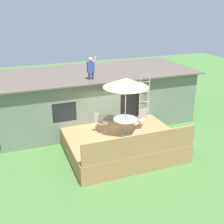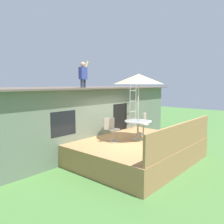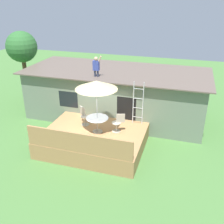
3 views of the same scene
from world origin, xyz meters
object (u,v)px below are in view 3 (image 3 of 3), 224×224
Objects in this scene: patio_umbrella at (96,85)px; patio_chair_right at (118,123)px; patio_table at (97,121)px; backyard_tree at (22,48)px; person_figure at (96,65)px; patio_chair_left at (84,116)px; step_ladder at (138,103)px.

patio_umbrella is 2.76× the size of patio_chair_right.
patio_chair_right is (0.91, 0.31, -0.13)m from patio_table.
backyard_tree reaches higher than patio_chair_right.
person_figure is 1.21× the size of patio_chair_left.
patio_umbrella is at bearing 0.00° from patio_chair_right.
patio_umbrella is 0.55× the size of backyard_tree.
step_ladder is (1.62, 1.41, -1.25)m from patio_umbrella.
patio_chair_left is (-0.89, 0.54, -1.89)m from patio_umbrella.
patio_umbrella is at bearing -33.09° from backyard_tree.
patio_umbrella is (-0.00, 0.00, 1.76)m from patio_table.
patio_table is 3.11m from person_figure.
backyard_tree is (-5.91, 3.89, 2.32)m from patio_chair_left.
patio_table is at bearing -0.00° from patio_chair_left.
backyard_tree is at bearing 160.27° from step_ladder.
backyard_tree is (-6.80, 4.43, 2.19)m from patio_table.
step_ladder is 1.46m from patio_chair_right.
backyard_tree reaches higher than patio_chair_left.
patio_chair_right is at bearing 24.03° from patio_chair_left.
patio_table is 8.41m from backyard_tree.
step_ladder is at bearing 41.07° from patio_table.
backyard_tree is at bearing 159.62° from person_figure.
patio_umbrella is at bearing -0.00° from patio_chair_left.
patio_chair_left is 0.20× the size of backyard_tree.
patio_table is 1.13× the size of patio_chair_right.
person_figure is 6.40m from backyard_tree.
step_ladder is 0.47× the size of backyard_tree.
patio_chair_right is at bearing 19.04° from patio_table.
person_figure is at bearing 118.23° from patio_chair_left.
patio_umbrella is 2.29× the size of person_figure.
person_figure reaches higher than patio_umbrella.
step_ladder is at bearing 41.07° from patio_umbrella.
patio_table is 0.41× the size of patio_umbrella.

